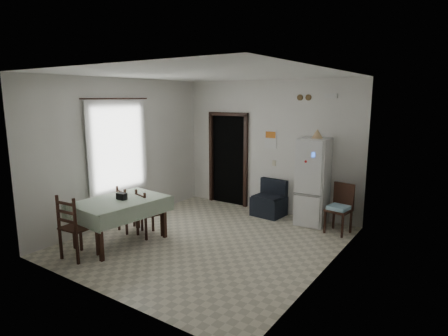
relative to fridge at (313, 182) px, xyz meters
name	(u,v)px	position (x,y,z in m)	size (l,w,h in m)	color
ground	(208,241)	(-1.17, -1.93, -0.87)	(4.50, 4.50, 0.00)	beige
ceiling	(207,74)	(-1.17, -1.93, 2.03)	(4.20, 4.50, 0.02)	white
wall_back	(269,147)	(-1.17, 0.32, 0.58)	(4.20, 0.02, 2.90)	silver
wall_front	(98,187)	(-1.17, -4.18, 0.58)	(4.20, 0.02, 2.90)	silver
wall_left	(124,151)	(-3.27, -1.93, 0.58)	(0.02, 4.50, 2.90)	silver
wall_right	(328,175)	(0.93, -1.93, 0.58)	(0.02, 4.50, 2.90)	silver
doorway	(234,159)	(-2.22, 0.52, 0.19)	(1.06, 0.52, 2.22)	black
window_recess	(115,147)	(-3.32, -2.13, 0.68)	(0.10, 1.20, 1.60)	silver
curtain	(118,148)	(-3.21, -2.13, 0.68)	(0.02, 1.45, 1.85)	silver
curtain_rod	(116,99)	(-3.20, -2.13, 1.63)	(0.02, 0.02, 1.60)	black
calendar	(271,139)	(-1.12, 0.31, 0.75)	(0.28, 0.02, 0.40)	white
calendar_image	(271,135)	(-1.12, 0.30, 0.85)	(0.24, 0.01, 0.14)	orange
light_switch	(274,163)	(-1.02, 0.31, 0.23)	(0.08, 0.02, 0.12)	beige
vent_left	(300,97)	(-0.47, 0.31, 1.65)	(0.12, 0.12, 0.03)	#503C20
vent_right	(308,97)	(-0.29, 0.31, 1.65)	(0.12, 0.12, 0.03)	#503C20
emergency_light	(331,96)	(0.18, 0.28, 1.68)	(0.25, 0.07, 0.09)	white
fridge	(313,182)	(0.00, 0.00, 0.00)	(0.57, 0.57, 1.75)	silver
tan_cone	(317,134)	(0.04, -0.01, 0.96)	(0.22, 0.22, 0.18)	tan
navy_seat	(269,198)	(-0.97, 0.00, -0.49)	(0.63, 0.61, 0.77)	black
corner_chair	(339,209)	(0.60, -0.23, -0.40)	(0.41, 0.41, 0.94)	black
dining_table	(121,221)	(-2.39, -2.85, -0.48)	(0.99, 1.51, 0.78)	#9EB298
black_bag	(122,196)	(-2.37, -2.82, -0.03)	(0.18, 0.11, 0.12)	black
dining_chair_far_left	(130,209)	(-2.73, -2.33, -0.44)	(0.37, 0.37, 0.87)	black
dining_chair_far_right	(149,213)	(-2.23, -2.32, -0.43)	(0.38, 0.38, 0.88)	black
dining_chair_near_head	(78,226)	(-2.47, -3.64, -0.35)	(0.45, 0.45, 1.05)	black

